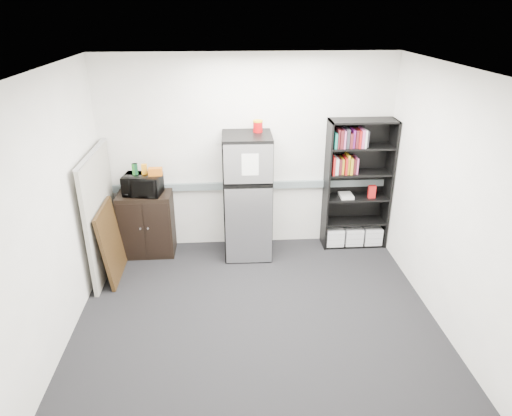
# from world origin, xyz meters

# --- Properties ---
(floor) EXTENTS (4.00, 4.00, 0.00)m
(floor) POSITION_xyz_m (0.00, 0.00, 0.00)
(floor) COLOR black
(floor) RESTS_ON ground
(wall_back) EXTENTS (4.00, 0.02, 2.70)m
(wall_back) POSITION_xyz_m (0.00, 1.75, 1.35)
(wall_back) COLOR silver
(wall_back) RESTS_ON floor
(wall_right) EXTENTS (0.02, 3.50, 2.70)m
(wall_right) POSITION_xyz_m (2.00, 0.00, 1.35)
(wall_right) COLOR silver
(wall_right) RESTS_ON floor
(wall_left) EXTENTS (0.02, 3.50, 2.70)m
(wall_left) POSITION_xyz_m (-2.00, 0.00, 1.35)
(wall_left) COLOR silver
(wall_left) RESTS_ON floor
(ceiling) EXTENTS (4.00, 3.50, 0.02)m
(ceiling) POSITION_xyz_m (0.00, 0.00, 2.70)
(ceiling) COLOR white
(ceiling) RESTS_ON wall_back
(electrical_raceway) EXTENTS (3.92, 0.05, 0.10)m
(electrical_raceway) POSITION_xyz_m (0.00, 1.72, 0.90)
(electrical_raceway) COLOR slate
(electrical_raceway) RESTS_ON wall_back
(wall_note) EXTENTS (0.14, 0.00, 0.10)m
(wall_note) POSITION_xyz_m (-0.35, 1.74, 1.55)
(wall_note) COLOR white
(wall_note) RESTS_ON wall_back
(bookshelf) EXTENTS (0.90, 0.34, 1.85)m
(bookshelf) POSITION_xyz_m (1.53, 1.57, 0.91)
(bookshelf) COLOR black
(bookshelf) RESTS_ON floor
(cubicle_partition) EXTENTS (0.06, 1.30, 1.62)m
(cubicle_partition) POSITION_xyz_m (-1.90, 1.08, 0.81)
(cubicle_partition) COLOR #9B9789
(cubicle_partition) RESTS_ON floor
(cabinet) EXTENTS (0.72, 0.48, 0.90)m
(cabinet) POSITION_xyz_m (-1.41, 1.50, 0.45)
(cabinet) COLOR black
(cabinet) RESTS_ON floor
(microwave) EXTENTS (0.53, 0.40, 0.27)m
(microwave) POSITION_xyz_m (-1.41, 1.48, 1.04)
(microwave) COLOR black
(microwave) RESTS_ON cabinet
(snack_box_a) EXTENTS (0.08, 0.06, 0.15)m
(snack_box_a) POSITION_xyz_m (-1.50, 1.52, 1.25)
(snack_box_a) COLOR #1A5C1B
(snack_box_a) RESTS_ON microwave
(snack_box_b) EXTENTS (0.07, 0.05, 0.15)m
(snack_box_b) POSITION_xyz_m (-1.50, 1.52, 1.25)
(snack_box_b) COLOR #0D3A22
(snack_box_b) RESTS_ON microwave
(snack_box_c) EXTENTS (0.07, 0.05, 0.14)m
(snack_box_c) POSITION_xyz_m (-1.38, 1.52, 1.24)
(snack_box_c) COLOR orange
(snack_box_c) RESTS_ON microwave
(snack_bag) EXTENTS (0.18, 0.10, 0.10)m
(snack_bag) POSITION_xyz_m (-1.23, 1.47, 1.22)
(snack_bag) COLOR #C76113
(snack_bag) RESTS_ON microwave
(refrigerator) EXTENTS (0.65, 0.68, 1.71)m
(refrigerator) POSITION_xyz_m (-0.02, 1.42, 0.86)
(refrigerator) COLOR black
(refrigerator) RESTS_ON floor
(coffee_can) EXTENTS (0.13, 0.13, 0.17)m
(coffee_can) POSITION_xyz_m (0.13, 1.55, 1.80)
(coffee_can) COLOR #A8070B
(coffee_can) RESTS_ON refrigerator
(framed_poster) EXTENTS (0.16, 0.76, 0.97)m
(framed_poster) POSITION_xyz_m (-1.77, 0.90, 0.49)
(framed_poster) COLOR black
(framed_poster) RESTS_ON floor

